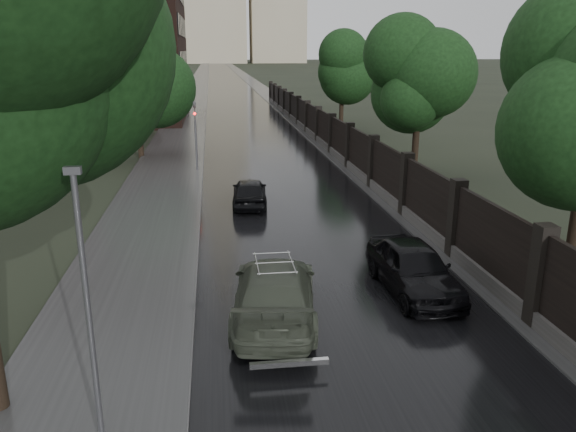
{
  "coord_description": "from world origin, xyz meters",
  "views": [
    {
      "loc": [
        -3.32,
        -6.97,
        6.76
      ],
      "look_at": [
        -0.98,
        10.57,
        1.5
      ],
      "focal_mm": 35.0,
      "sensor_mm": 36.0,
      "label": 1
    }
  ],
  "objects_px": {
    "traffic_light": "(196,131)",
    "volga_sedan": "(275,292)",
    "tree_right_c": "(342,72)",
    "lamp_post": "(89,317)",
    "hatchback_left": "(250,192)",
    "tree_right_b": "(419,86)",
    "car_right_near": "(413,268)",
    "tree_left_far": "(135,75)"
  },
  "relations": [
    {
      "from": "hatchback_left",
      "to": "tree_right_c",
      "type": "bearing_deg",
      "value": -108.65
    },
    {
      "from": "tree_left_far",
      "to": "lamp_post",
      "type": "bearing_deg",
      "value": -84.79
    },
    {
      "from": "tree_left_far",
      "to": "hatchback_left",
      "type": "relative_size",
      "value": 1.97
    },
    {
      "from": "tree_right_b",
      "to": "car_right_near",
      "type": "bearing_deg",
      "value": -109.84
    },
    {
      "from": "tree_right_b",
      "to": "hatchback_left",
      "type": "height_order",
      "value": "tree_right_b"
    },
    {
      "from": "tree_left_far",
      "to": "lamp_post",
      "type": "height_order",
      "value": "tree_left_far"
    },
    {
      "from": "tree_left_far",
      "to": "volga_sedan",
      "type": "bearing_deg",
      "value": -75.56
    },
    {
      "from": "traffic_light",
      "to": "volga_sedan",
      "type": "relative_size",
      "value": 0.77
    },
    {
      "from": "tree_right_b",
      "to": "tree_right_c",
      "type": "bearing_deg",
      "value": 90.0
    },
    {
      "from": "traffic_light",
      "to": "tree_left_far",
      "type": "bearing_deg",
      "value": 126.47
    },
    {
      "from": "tree_right_c",
      "to": "lamp_post",
      "type": "xyz_separation_m",
      "value": [
        -12.9,
        -38.5,
        -2.28
      ]
    },
    {
      "from": "tree_left_far",
      "to": "tree_right_c",
      "type": "height_order",
      "value": "tree_left_far"
    },
    {
      "from": "tree_right_c",
      "to": "volga_sedan",
      "type": "bearing_deg",
      "value": -105.58
    },
    {
      "from": "lamp_post",
      "to": "car_right_near",
      "type": "distance_m",
      "value": 9.87
    },
    {
      "from": "volga_sedan",
      "to": "car_right_near",
      "type": "relative_size",
      "value": 1.19
    },
    {
      "from": "tree_left_far",
      "to": "lamp_post",
      "type": "relative_size",
      "value": 1.45
    },
    {
      "from": "hatchback_left",
      "to": "car_right_near",
      "type": "xyz_separation_m",
      "value": [
        4.05,
        -9.99,
        0.1
      ]
    },
    {
      "from": "tree_left_far",
      "to": "tree_right_c",
      "type": "bearing_deg",
      "value": 32.83
    },
    {
      "from": "tree_right_c",
      "to": "hatchback_left",
      "type": "bearing_deg",
      "value": -112.4
    },
    {
      "from": "hatchback_left",
      "to": "car_right_near",
      "type": "distance_m",
      "value": 10.78
    },
    {
      "from": "lamp_post",
      "to": "traffic_light",
      "type": "distance_m",
      "value": 23.52
    },
    {
      "from": "lamp_post",
      "to": "car_right_near",
      "type": "xyz_separation_m",
      "value": [
        7.65,
        5.94,
        -1.93
      ]
    },
    {
      "from": "tree_right_b",
      "to": "car_right_near",
      "type": "xyz_separation_m",
      "value": [
        -5.25,
        -14.56,
        -4.21
      ]
    },
    {
      "from": "lamp_post",
      "to": "hatchback_left",
      "type": "relative_size",
      "value": 1.36
    },
    {
      "from": "tree_right_b",
      "to": "tree_right_c",
      "type": "height_order",
      "value": "same"
    },
    {
      "from": "volga_sedan",
      "to": "traffic_light",
      "type": "bearing_deg",
      "value": -75.31
    },
    {
      "from": "hatchback_left",
      "to": "tree_right_b",
      "type": "bearing_deg",
      "value": -150.11
    },
    {
      "from": "tree_right_c",
      "to": "car_right_near",
      "type": "bearing_deg",
      "value": -99.17
    },
    {
      "from": "volga_sedan",
      "to": "car_right_near",
      "type": "distance_m",
      "value": 4.3
    },
    {
      "from": "tree_left_far",
      "to": "tree_right_c",
      "type": "relative_size",
      "value": 1.05
    },
    {
      "from": "lamp_post",
      "to": "tree_left_far",
      "type": "bearing_deg",
      "value": 95.21
    },
    {
      "from": "tree_right_b",
      "to": "lamp_post",
      "type": "relative_size",
      "value": 1.37
    },
    {
      "from": "tree_right_b",
      "to": "volga_sedan",
      "type": "xyz_separation_m",
      "value": [
        -9.4,
        -15.7,
        -4.2
      ]
    },
    {
      "from": "tree_right_b",
      "to": "volga_sedan",
      "type": "bearing_deg",
      "value": -120.91
    },
    {
      "from": "lamp_post",
      "to": "volga_sedan",
      "type": "bearing_deg",
      "value": 53.9
    },
    {
      "from": "tree_right_b",
      "to": "lamp_post",
      "type": "bearing_deg",
      "value": -122.18
    },
    {
      "from": "traffic_light",
      "to": "volga_sedan",
      "type": "height_order",
      "value": "traffic_light"
    },
    {
      "from": "car_right_near",
      "to": "volga_sedan",
      "type": "bearing_deg",
      "value": -167.45
    },
    {
      "from": "volga_sedan",
      "to": "lamp_post",
      "type": "bearing_deg",
      "value": 61.26
    },
    {
      "from": "tree_right_b",
      "to": "tree_left_far",
      "type": "bearing_deg",
      "value": 152.7
    },
    {
      "from": "tree_right_c",
      "to": "lamp_post",
      "type": "distance_m",
      "value": 40.67
    },
    {
      "from": "hatchback_left",
      "to": "car_right_near",
      "type": "height_order",
      "value": "car_right_near"
    }
  ]
}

